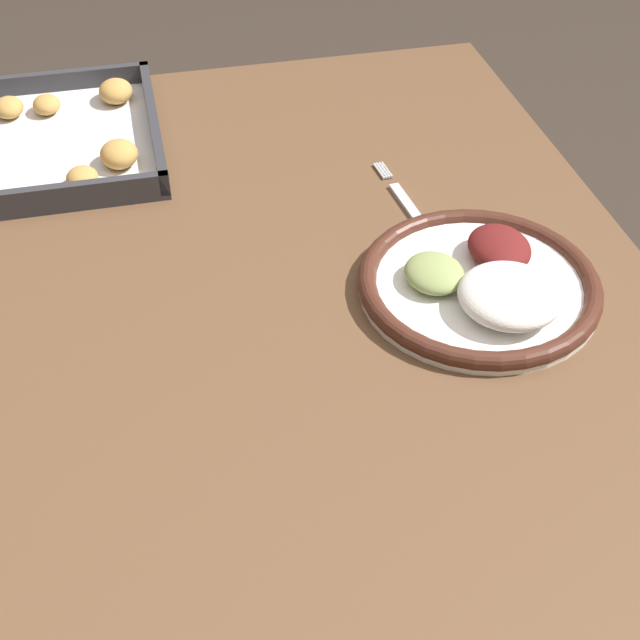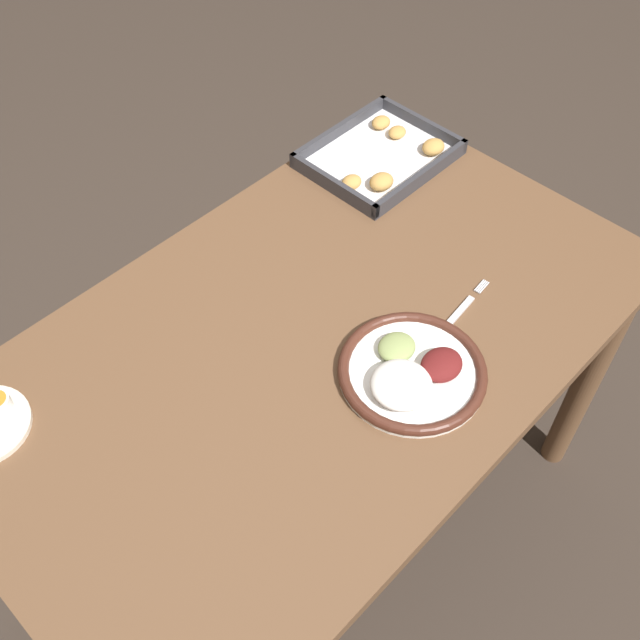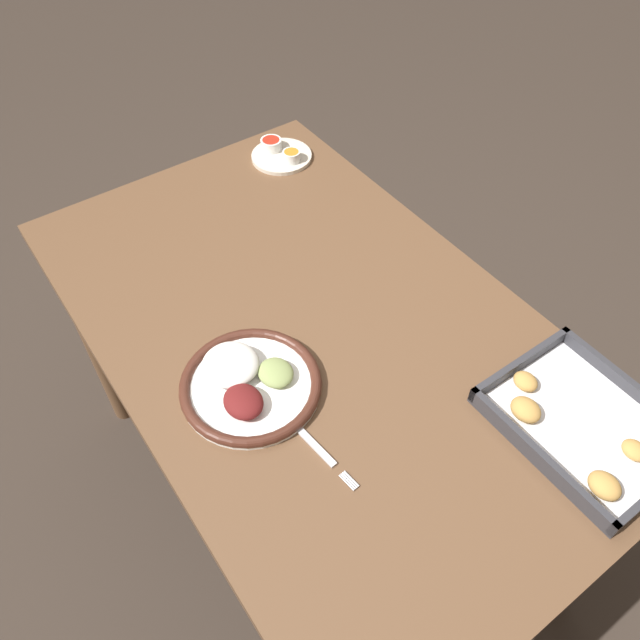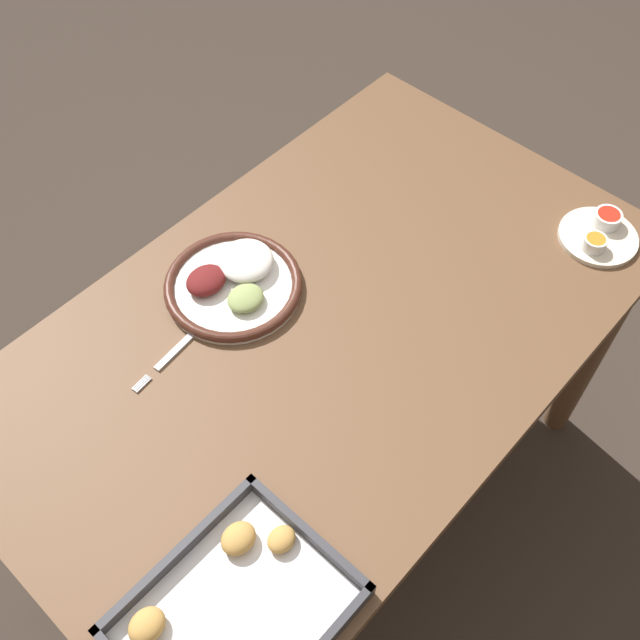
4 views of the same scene
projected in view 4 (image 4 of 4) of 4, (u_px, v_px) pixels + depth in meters
ground_plane at (324, 490)px, 1.95m from camera, size 8.00×8.00×0.00m
dining_table at (326, 359)px, 1.43m from camera, size 1.27×0.76×0.75m
dinner_plate at (234, 282)px, 1.37m from camera, size 0.26×0.26×0.05m
fork at (179, 347)px, 1.30m from camera, size 0.20×0.03×0.00m
saucer_plate at (600, 234)px, 1.44m from camera, size 0.15×0.15×0.04m
baking_tray at (231, 610)px, 1.04m from camera, size 0.31×0.25×0.04m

